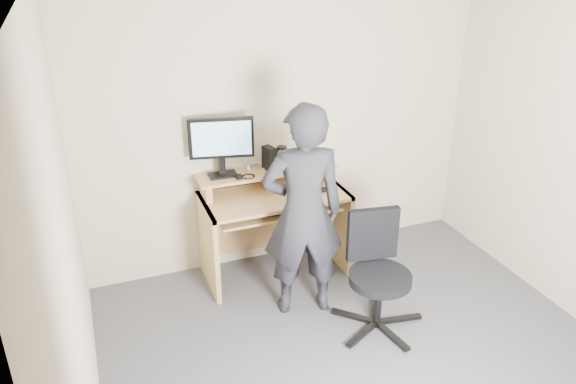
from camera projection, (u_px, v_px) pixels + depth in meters
ground at (375, 375)px, 3.79m from camera, size 3.50×3.50×0.00m
back_wall at (284, 123)px, 4.74m from camera, size 3.50×0.02×2.50m
desk at (271, 212)px, 4.79m from camera, size 1.20×0.60×0.91m
monitor at (221, 142)px, 4.46m from camera, size 0.52×0.15×0.49m
external_drive at (269, 158)px, 4.66m from camera, size 0.10×0.14×0.20m
travel_mug at (282, 159)px, 4.67m from camera, size 0.08×0.08×0.18m
smartphone at (313, 166)px, 4.77m from camera, size 0.11×0.15×0.01m
charger at (239, 177)px, 4.52m from camera, size 0.05×0.05×0.03m
headphones at (256, 167)px, 4.72m from camera, size 0.20×0.20×0.06m
keyboard at (266, 210)px, 4.56m from camera, size 0.49×0.27×0.03m
mouse at (325, 189)px, 4.68m from camera, size 0.11×0.08×0.04m
office_chair at (377, 268)px, 4.12m from camera, size 0.69×0.69×0.87m
person at (303, 213)px, 4.13m from camera, size 0.68×0.51×1.68m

